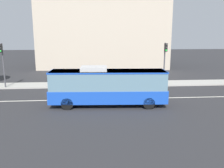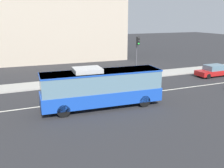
# 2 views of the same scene
# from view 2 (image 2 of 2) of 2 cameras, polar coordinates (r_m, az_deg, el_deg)

# --- Properties ---
(ground_plane) EXTENTS (160.00, 160.00, 0.00)m
(ground_plane) POSITION_cam_2_polar(r_m,az_deg,el_deg) (22.91, -3.32, -3.53)
(ground_plane) COLOR #28282B
(sidewalk_kerb) EXTENTS (80.00, 3.11, 0.14)m
(sidewalk_kerb) POSITION_cam_2_polar(r_m,az_deg,el_deg) (29.10, -7.70, 0.60)
(sidewalk_kerb) COLOR #9E9B93
(sidewalk_kerb) RESTS_ON ground_plane
(lane_centre_line) EXTENTS (76.00, 0.16, 0.01)m
(lane_centre_line) POSITION_cam_2_polar(r_m,az_deg,el_deg) (22.91, -3.32, -3.52)
(lane_centre_line) COLOR silver
(lane_centre_line) RESTS_ON ground_plane
(transit_bus) EXTENTS (10.12, 3.04, 3.46)m
(transit_bus) POSITION_cam_2_polar(r_m,az_deg,el_deg) (20.40, -2.42, -0.57)
(transit_bus) COLOR #1947B7
(transit_bus) RESTS_ON ground_plane
(sedan_red) EXTENTS (4.54, 1.90, 1.46)m
(sedan_red) POSITION_cam_2_polar(r_m,az_deg,el_deg) (34.08, 22.41, 2.86)
(sedan_red) COLOR #B21919
(sedan_red) RESTS_ON ground_plane
(traffic_light_near_corner) EXTENTS (0.34, 0.62, 5.20)m
(traffic_light_near_corner) POSITION_cam_2_polar(r_m,az_deg,el_deg) (29.81, 5.86, 7.86)
(traffic_light_near_corner) COLOR #47474C
(traffic_light_near_corner) RESTS_ON ground_plane
(office_block_background) EXTENTS (24.11, 13.75, 13.60)m
(office_block_background) POSITION_cam_2_polar(r_m,az_deg,el_deg) (46.45, -13.49, 14.17)
(office_block_background) COLOR #B7A893
(office_block_background) RESTS_ON ground_plane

